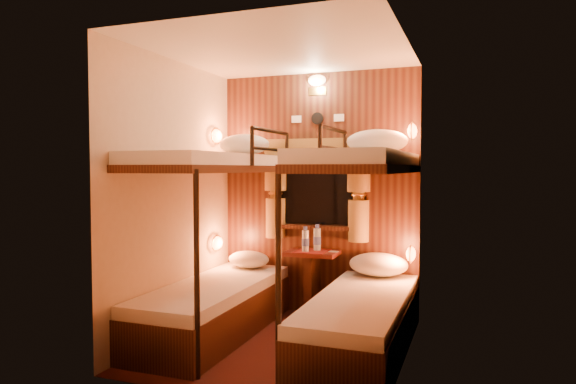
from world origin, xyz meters
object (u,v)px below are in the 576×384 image
at_px(bunk_left, 215,271).
at_px(table, 312,275).
at_px(bottle_right, 305,241).
at_px(bunk_right, 361,282).
at_px(bottle_left, 317,239).

relative_size(bunk_left, table, 2.90).
bearing_deg(bunk_left, bottle_right, 50.24).
height_order(bunk_right, bottle_right, bunk_right).
height_order(bunk_left, bottle_left, bunk_left).
distance_m(table, bottle_left, 0.35).
xyz_separation_m(bunk_right, bottle_right, (-0.70, 0.72, 0.20)).
distance_m(bunk_left, table, 1.02).
bearing_deg(bottle_left, bunk_left, -129.57).
height_order(bottle_left, bottle_right, bottle_left).
bearing_deg(bottle_left, table, -127.78).
bearing_deg(table, bottle_right, -128.59).
height_order(bunk_right, bottle_left, bunk_right).
xyz_separation_m(bunk_left, bottle_left, (0.68, 0.83, 0.20)).
bearing_deg(bunk_left, bunk_right, 0.00).
height_order(bunk_right, table, bunk_right).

